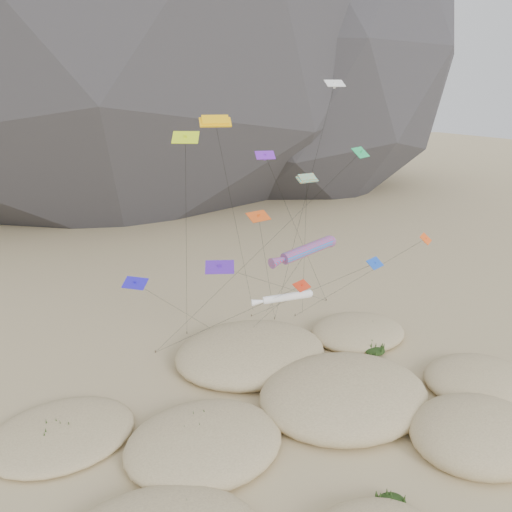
% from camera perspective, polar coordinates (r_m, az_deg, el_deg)
% --- Properties ---
extents(ground, '(500.00, 500.00, 0.00)m').
position_cam_1_polar(ground, '(44.21, 10.56, -20.48)').
color(ground, '#CCB789').
rests_on(ground, ground).
extents(dunes, '(49.38, 36.64, 3.96)m').
position_cam_1_polar(dunes, '(46.40, 5.31, -16.99)').
color(dunes, '#CCB789').
rests_on(dunes, ground).
extents(dune_grass, '(41.92, 27.08, 1.46)m').
position_cam_1_polar(dune_grass, '(46.42, 7.44, -16.87)').
color(dune_grass, black).
rests_on(dune_grass, ground).
extents(kite_stakes, '(25.06, 4.49, 0.30)m').
position_cam_1_polar(kite_stakes, '(62.32, -0.89, -7.71)').
color(kite_stakes, '#3F2D1E').
rests_on(kite_stakes, ground).
extents(rainbow_tube_kite, '(8.25, 17.76, 14.57)m').
position_cam_1_polar(rainbow_tube_kite, '(45.66, 5.71, 0.63)').
color(rainbow_tube_kite, '#F91A36').
rests_on(rainbow_tube_kite, ground).
extents(white_tube_kite, '(6.02, 10.47, 9.19)m').
position_cam_1_polar(white_tube_kite, '(48.25, 3.19, -4.78)').
color(white_tube_kite, white).
rests_on(white_tube_kite, ground).
extents(orange_parafoil, '(11.11, 14.24, 25.57)m').
position_cam_1_polar(orange_parafoil, '(44.53, -4.61, 14.75)').
color(orange_parafoil, '#F7B30D').
rests_on(orange_parafoil, ground).
extents(multi_parafoil, '(6.95, 10.45, 19.92)m').
position_cam_1_polar(multi_parafoil, '(49.15, 5.86, 8.55)').
color(multi_parafoil, orange).
rests_on(multi_parafoil, ground).
extents(delta_kites, '(29.77, 19.23, 28.43)m').
position_cam_1_polar(delta_kites, '(45.14, 3.48, 4.51)').
color(delta_kites, purple).
rests_on(delta_kites, ground).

